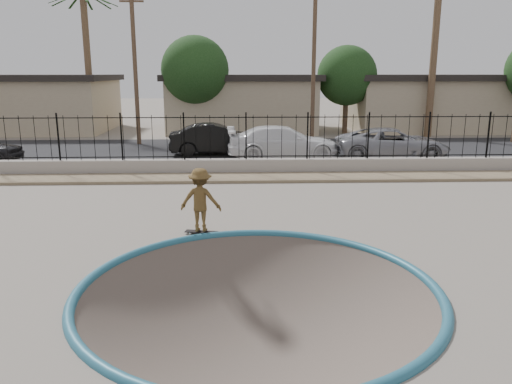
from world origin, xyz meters
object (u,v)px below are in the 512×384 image
object	(u,v)px
skateboard	(201,232)
car_d	(392,144)
skater	(201,204)
car_c	(283,142)
car_b	(217,139)

from	to	relation	value
skateboard	car_d	xyz separation A→B (m)	(8.31, 10.97, 0.71)
skateboard	car_d	size ratio (longest dim) A/B	0.17
skater	car_c	world-z (taller)	skater
skateboard	car_c	size ratio (longest dim) A/B	0.16
skater	car_d	bearing A→B (deg)	-118.93
skateboard	car_d	bearing A→B (deg)	65.72
skater	skateboard	size ratio (longest dim) A/B	1.87
car_b	car_d	xyz separation A→B (m)	(8.38, -1.60, -0.04)
skateboard	car_b	xyz separation A→B (m)	(-0.07, 12.57, 0.75)
skateboard	car_b	distance (m)	12.59
skater	skateboard	distance (m)	0.75
car_d	car_b	bearing A→B (deg)	81.33
skateboard	car_b	size ratio (longest dim) A/B	0.19
skateboard	car_c	xyz separation A→B (m)	(3.15, 11.26, 0.75)
skateboard	skater	bearing A→B (deg)	-32.14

